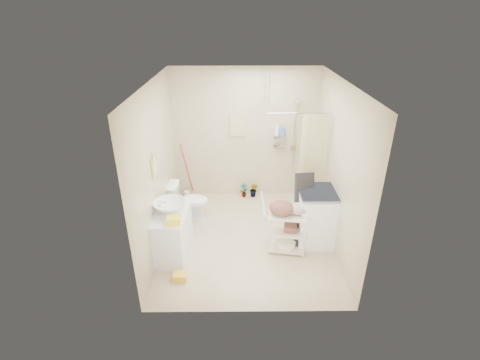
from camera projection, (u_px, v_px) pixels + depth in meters
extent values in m
plane|color=beige|center=(247.00, 238.00, 5.93)|extent=(3.20, 3.20, 0.00)
cube|color=silver|center=(248.00, 83.00, 4.77)|extent=(2.80, 3.20, 0.04)
cube|color=beige|center=(245.00, 135.00, 6.79)|extent=(2.80, 0.04, 2.60)
cube|color=beige|center=(251.00, 228.00, 3.92)|extent=(2.80, 0.04, 2.60)
cube|color=beige|center=(156.00, 169.00, 5.34)|extent=(0.04, 3.20, 2.60)
cube|color=beige|center=(338.00, 169.00, 5.36)|extent=(0.04, 3.20, 2.60)
cube|color=silver|center=(173.00, 234.00, 5.38)|extent=(0.55, 0.91, 0.78)
imported|color=white|center=(170.00, 207.00, 5.19)|extent=(0.59, 0.59, 0.17)
cube|color=yellow|center=(174.00, 220.00, 4.91)|extent=(0.20, 0.16, 0.11)
cube|color=yellow|center=(180.00, 276.00, 4.99)|extent=(0.29, 0.22, 0.15)
imported|color=white|center=(189.00, 201.00, 6.33)|extent=(0.74, 0.45, 0.73)
imported|color=brown|center=(244.00, 190.00, 7.16)|extent=(0.19, 0.16, 0.30)
imported|color=brown|center=(254.00, 190.00, 7.17)|extent=(0.22, 0.21, 0.32)
cube|color=beige|center=(237.00, 125.00, 6.68)|extent=(0.28, 0.03, 0.42)
imported|color=silver|center=(277.00, 129.00, 6.65)|extent=(0.12, 0.12, 0.24)
imported|color=#4569B7|center=(283.00, 131.00, 6.66)|extent=(0.11, 0.11, 0.18)
cube|color=white|center=(316.00, 216.00, 5.68)|extent=(0.64, 0.66, 0.93)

